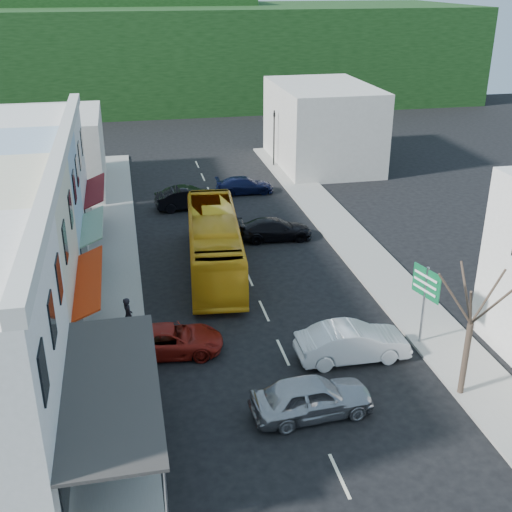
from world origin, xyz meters
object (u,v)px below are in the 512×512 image
Objects in this scene: car_white at (352,345)px; traffic_signal at (274,139)px; direction_sign at (424,306)px; street_tree at (471,324)px; pedestrian_left at (128,317)px; car_red at (170,339)px; car_silver at (312,399)px; bus at (214,245)px.

traffic_signal reaches higher than car_white.
direction_sign is 4.27m from street_tree.
pedestrian_left is 0.43× the size of direction_sign.
direction_sign reaches higher than car_red.
bus is at bearing 3.06° from car_silver.
car_red is (-7.88, 2.13, 0.00)m from car_white.
street_tree reaches higher than car_red.
traffic_signal is (0.20, 30.46, 0.53)m from direction_sign.
street_tree reaches higher than pedestrian_left.
car_silver is 0.88× the size of traffic_signal.
direction_sign is at bearing -127.75° from pedestrian_left.
car_white is at bearing -135.63° from pedestrian_left.
car_red is (-5.00, 5.59, 0.00)m from car_silver.
bus is 8.23m from pedestrian_left.
bus is 12.88m from direction_sign.
car_red is at bearing 62.72° from traffic_signal.
traffic_signal is (0.30, 34.50, -0.85)m from street_tree.
street_tree is (13.07, -7.54, 2.34)m from pedestrian_left.
street_tree is (-0.10, -4.04, 1.38)m from direction_sign.
street_tree is at bearing 84.11° from traffic_signal.
pedestrian_left is 0.25× the size of street_tree.
direction_sign reaches higher than car_silver.
pedestrian_left reaches higher than car_red.
car_silver is at bearing 140.29° from car_white.
bus is at bearing 119.80° from street_tree.
street_tree is (8.03, -14.02, 1.79)m from bus.
street_tree reaches higher than traffic_signal.
street_tree is (3.42, -3.49, 2.64)m from car_white.
car_white is 0.96× the size of car_red.
car_silver is 35.13m from traffic_signal.
direction_sign is 0.59× the size of street_tree.
traffic_signal is (11.60, 28.88, 1.79)m from car_red.
car_white is 10.47m from pedestrian_left.
car_white is (4.61, -10.53, -0.85)m from bus.
pedestrian_left is (-1.77, 1.92, 0.30)m from car_red.
pedestrian_left is at bearing -122.51° from bus.
pedestrian_left is (-9.65, 4.05, 0.30)m from car_white.
car_red is 1.17× the size of direction_sign.
bus is 2.64× the size of car_white.
car_silver is at bearing -163.22° from direction_sign.
pedestrian_left reaches higher than car_white.
car_silver is 6.83m from street_tree.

